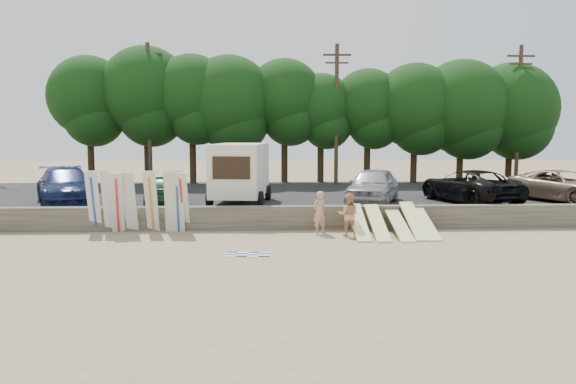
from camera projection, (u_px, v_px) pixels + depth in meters
name	position (u px, v px, depth m)	size (l,w,h in m)	color
ground	(337.00, 243.00, 20.80)	(120.00, 120.00, 0.00)	tan
seawall	(328.00, 217.00, 23.73)	(44.00, 0.50, 1.00)	#6B6356
parking_lot	(313.00, 200.00, 31.20)	(44.00, 14.50, 0.70)	#282828
treeline	(315.00, 102.00, 37.48)	(34.22, 6.75, 9.06)	#382616
utility_poles	(337.00, 111.00, 36.20)	(25.80, 0.26, 9.00)	#473321
box_trailer	(240.00, 170.00, 26.78)	(3.02, 4.72, 2.84)	white
car_0	(66.00, 186.00, 26.55)	(2.40, 5.90, 1.71)	#151F49
car_1	(165.00, 189.00, 26.30)	(1.69, 4.21, 1.43)	#153B23
car_2	(373.00, 186.00, 26.68)	(2.02, 5.01, 1.71)	#9D9DA2
car_3	(469.00, 186.00, 27.21)	(2.62, 5.69, 1.58)	black
car_4	(563.00, 186.00, 27.55)	(2.53, 5.49, 1.52)	#886B56
surfboard_upright_0	(94.00, 202.00, 22.83)	(0.50, 0.06, 2.60)	silver
surfboard_upright_1	(109.00, 202.00, 22.82)	(0.50, 0.06, 2.60)	silver
surfboard_upright_2	(117.00, 203.00, 22.66)	(0.50, 0.06, 2.60)	silver
surfboard_upright_3	(130.00, 202.00, 22.77)	(0.50, 0.06, 2.60)	silver
surfboard_upright_4	(151.00, 202.00, 22.85)	(0.50, 0.06, 2.60)	silver
surfboard_upright_5	(171.00, 202.00, 22.82)	(0.50, 0.06, 2.60)	silver
surfboard_upright_6	(178.00, 202.00, 22.83)	(0.50, 0.06, 2.60)	silver
surfboard_upright_7	(182.00, 202.00, 22.89)	(0.50, 0.06, 2.60)	silver
surfboard_low_0	(359.00, 222.00, 22.23)	(0.56, 3.00, 0.07)	#FFFCA0
surfboard_low_1	(377.00, 222.00, 22.17)	(0.56, 3.00, 0.07)	#FFFCA0
surfboard_low_2	(399.00, 225.00, 22.17)	(0.56, 3.00, 0.07)	#FFFCA0
surfboard_low_3	(414.00, 220.00, 22.41)	(0.56, 3.00, 0.07)	#FFFCA0
surfboard_low_4	(425.00, 223.00, 22.41)	(0.56, 3.00, 0.07)	#FFFCA0
beachgoer_a	(319.00, 212.00, 22.64)	(0.63, 0.41, 1.73)	tan
beachgoer_b	(349.00, 215.00, 22.13)	(0.83, 0.64, 1.70)	tan
cooler	(377.00, 229.00, 22.91)	(0.38, 0.30, 0.32)	#25892D
gear_bag	(358.00, 230.00, 22.83)	(0.30, 0.25, 0.22)	orange
beach_towel	(248.00, 254.00, 18.86)	(1.50, 1.50, 0.00)	white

